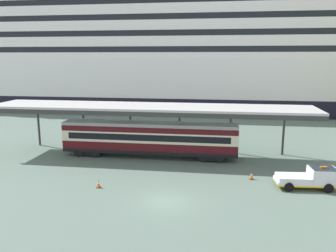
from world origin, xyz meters
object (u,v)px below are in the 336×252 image
at_px(train_carriage, 149,138).
at_px(service_truck, 312,177).
at_px(cruise_ship, 251,48).
at_px(traffic_cone_near, 252,175).
at_px(traffic_cone_mid, 99,184).

xyz_separation_m(train_carriage, service_truck, (16.15, -7.42, -1.31)).
relative_size(cruise_ship, traffic_cone_near, 213.20).
height_order(service_truck, traffic_cone_mid, service_truck).
bearing_deg(cruise_ship, service_truck, -88.31).
relative_size(service_truck, traffic_cone_mid, 7.37).
bearing_deg(traffic_cone_near, traffic_cone_mid, -163.05).
bearing_deg(traffic_cone_near, train_carriage, 151.91).
relative_size(service_truck, traffic_cone_near, 6.82).
distance_m(cruise_ship, traffic_cone_mid, 56.72).
xyz_separation_m(train_carriage, traffic_cone_mid, (-2.61, -10.11, -1.94)).
relative_size(cruise_ship, train_carriage, 8.29).
bearing_deg(traffic_cone_mid, service_truck, 8.16).
xyz_separation_m(cruise_ship, traffic_cone_near, (-3.58, -48.21, -13.16)).
bearing_deg(traffic_cone_mid, train_carriage, 75.52).
bearing_deg(traffic_cone_mid, cruise_ship, 71.73).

